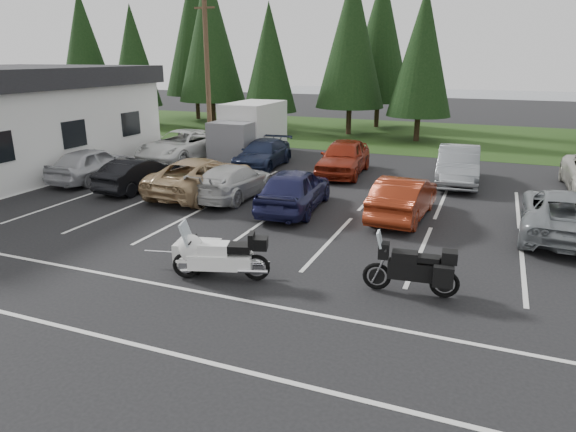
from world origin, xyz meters
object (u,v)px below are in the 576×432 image
at_px(car_near_5, 403,197).
at_px(car_far_1, 263,154).
at_px(utility_pole, 207,69).
at_px(car_far_0, 182,146).
at_px(car_near_0, 93,164).
at_px(touring_motorcycle, 220,251).
at_px(car_near_4, 294,189).
at_px(car_far_2, 344,157).
at_px(adventure_motorcycle, 411,264).
at_px(car_near_1, 139,174).
at_px(cargo_trailer, 198,255).
at_px(box_truck, 246,130).
at_px(car_far_3, 458,165).
at_px(car_near_6, 564,213).
at_px(car_near_3, 234,181).
at_px(car_near_2, 203,176).

distance_m(car_near_5, car_far_1, 9.99).
bearing_deg(utility_pole, car_far_0, -111.44).
relative_size(car_near_0, touring_motorcycle, 1.64).
bearing_deg(car_near_4, touring_motorcycle, 90.01).
xyz_separation_m(car_far_2, adventure_motorcycle, (5.03, -11.82, -0.07)).
bearing_deg(car_near_5, car_far_0, -21.48).
relative_size(car_near_0, adventure_motorcycle, 1.81).
height_order(car_near_1, cargo_trailer, car_near_1).
height_order(box_truck, car_far_3, box_truck).
bearing_deg(touring_motorcycle, car_near_6, 22.19).
distance_m(utility_pole, car_far_2, 9.34).
distance_m(car_near_3, adventure_motorcycle, 10.02).
xyz_separation_m(car_near_5, cargo_trailer, (-4.24, -6.53, -0.35)).
xyz_separation_m(car_near_1, car_far_1, (2.97, 6.05, 0.01)).
bearing_deg(car_near_3, car_near_0, -0.67).
xyz_separation_m(car_near_3, car_near_4, (2.87, -0.73, 0.13)).
xyz_separation_m(car_near_0, car_near_5, (13.93, -0.39, -0.03)).
distance_m(utility_pole, car_near_5, 14.91).
bearing_deg(car_far_3, car_far_2, 177.99).
height_order(box_truck, car_far_0, box_truck).
bearing_deg(car_far_2, car_far_3, -2.09).
bearing_deg(car_far_2, car_near_2, -130.69).
bearing_deg(car_near_6, car_near_4, 6.40).
distance_m(car_near_3, car_far_1, 5.88).
distance_m(car_near_2, touring_motorcycle, 8.58).
bearing_deg(car_near_3, car_near_5, 179.31).
relative_size(car_near_5, touring_motorcycle, 1.62).
relative_size(utility_pole, car_far_2, 1.86).
bearing_deg(car_near_6, car_far_1, -21.43).
bearing_deg(car_far_3, car_near_1, -157.08).
relative_size(car_near_3, touring_motorcycle, 1.67).
xyz_separation_m(car_far_2, cargo_trailer, (-0.42, -12.39, -0.44)).
xyz_separation_m(utility_pole, car_near_6, (17.09, -7.75, -3.96)).
relative_size(utility_pole, car_near_0, 2.01).
distance_m(car_far_0, adventure_motorcycle, 18.39).
relative_size(box_truck, car_near_3, 1.23).
height_order(car_near_6, car_far_0, car_far_0).
relative_size(car_near_4, car_near_6, 0.88).
distance_m(box_truck, car_near_5, 13.06).
bearing_deg(car_near_5, car_far_3, -99.29).
bearing_deg(car_near_2, box_truck, -73.06).
relative_size(car_near_5, car_far_0, 0.77).
distance_m(box_truck, car_near_3, 8.76).
height_order(car_near_0, car_near_6, car_near_0).
distance_m(box_truck, car_far_0, 3.60).
bearing_deg(car_far_0, car_near_5, -21.30).
height_order(car_far_2, touring_motorcycle, car_far_2).
distance_m(car_near_1, cargo_trailer, 9.32).
bearing_deg(car_near_4, utility_pole, -49.38).
height_order(car_far_1, car_far_2, car_far_2).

